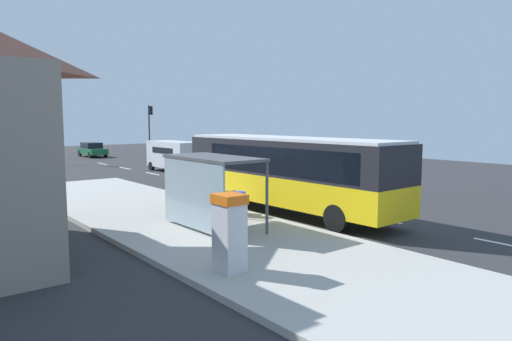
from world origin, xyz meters
TOP-DOWN VIEW (x-y plane):
  - ground_plane at (0.00, 14.00)m, footprint 56.00×92.00m
  - sidewalk_platform at (-6.40, 2.00)m, footprint 6.20×30.00m
  - lane_stripe_seg_0 at (0.25, -6.00)m, footprint 0.16×2.20m
  - lane_stripe_seg_1 at (0.25, -1.00)m, footprint 0.16×2.20m
  - lane_stripe_seg_2 at (0.25, 4.00)m, footprint 0.16×2.20m
  - lane_stripe_seg_3 at (0.25, 9.00)m, footprint 0.16×2.20m
  - lane_stripe_seg_4 at (0.25, 14.00)m, footprint 0.16×2.20m
  - lane_stripe_seg_5 at (0.25, 19.00)m, footprint 0.16×2.20m
  - lane_stripe_seg_6 at (0.25, 24.00)m, footprint 0.16×2.20m
  - lane_stripe_seg_7 at (0.25, 29.00)m, footprint 0.16×2.20m
  - bus at (-1.71, 2.27)m, footprint 2.74×11.06m
  - white_van at (2.20, 19.26)m, footprint 2.09×5.23m
  - sedan_near at (2.30, 37.45)m, footprint 1.88×4.42m
  - ticket_machine at (-8.39, -2.99)m, footprint 0.66×0.76m
  - recycling_bin_blue at (-4.20, 2.30)m, footprint 0.52×0.52m
  - recycling_bin_yellow at (-4.20, 3.00)m, footprint 0.52×0.52m
  - traffic_light_near_side at (5.50, 30.09)m, footprint 0.49×0.28m
  - traffic_light_far_side at (-3.10, 30.89)m, footprint 0.49×0.28m
  - bus_shelter at (-6.41, 1.23)m, footprint 1.80×4.00m

SIDE VIEW (x-z plane):
  - ground_plane at x=0.00m, z-range -0.04..0.00m
  - lane_stripe_seg_0 at x=0.25m, z-range 0.00..0.01m
  - lane_stripe_seg_1 at x=0.25m, z-range 0.00..0.01m
  - lane_stripe_seg_2 at x=0.25m, z-range 0.00..0.01m
  - lane_stripe_seg_3 at x=0.25m, z-range 0.00..0.01m
  - lane_stripe_seg_4 at x=0.25m, z-range 0.00..0.01m
  - lane_stripe_seg_5 at x=0.25m, z-range 0.00..0.01m
  - lane_stripe_seg_6 at x=0.25m, z-range 0.00..0.01m
  - lane_stripe_seg_7 at x=0.25m, z-range 0.00..0.01m
  - sidewalk_platform at x=-6.40m, z-range 0.00..0.18m
  - recycling_bin_blue at x=-4.20m, z-range 0.18..1.13m
  - recycling_bin_yellow at x=-4.20m, z-range 0.18..1.13m
  - sedan_near at x=2.30m, z-range 0.03..1.55m
  - ticket_machine at x=-8.39m, z-range 0.20..2.14m
  - white_van at x=2.20m, z-range 0.19..2.49m
  - bus at x=-1.71m, z-range 0.24..3.45m
  - bus_shelter at x=-6.41m, z-range 0.85..3.35m
  - traffic_light_near_side at x=5.50m, z-range 0.86..6.19m
  - traffic_light_far_side at x=-3.10m, z-range 0.87..6.27m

